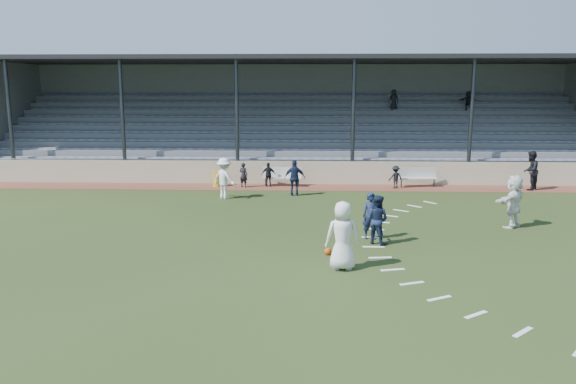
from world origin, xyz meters
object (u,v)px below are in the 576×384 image
(bench_left, at_px, (282,175))
(player_white_lead, at_px, (343,236))
(bench_right, at_px, (418,175))
(football, at_px, (328,251))
(trash_bin, at_px, (218,179))
(player_navy_lead, at_px, (371,216))
(official, at_px, (531,170))

(bench_left, relative_size, player_white_lead, 1.04)
(bench_left, height_order, bench_right, same)
(football, bearing_deg, trash_bin, 114.56)
(football, height_order, player_navy_lead, player_navy_lead)
(player_navy_lead, distance_m, official, 12.75)
(trash_bin, bearing_deg, player_white_lead, -66.38)
(bench_right, xyz_separation_m, football, (-4.92, -11.83, -0.48))
(football, height_order, official, official)
(trash_bin, xyz_separation_m, football, (5.26, -11.50, -0.30))
(bench_left, distance_m, trash_bin, 3.30)
(bench_right, bearing_deg, trash_bin, 175.20)
(bench_right, xyz_separation_m, player_white_lead, (-4.57, -13.16, 0.39))
(player_navy_lead, bearing_deg, bench_left, 109.19)
(football, relative_size, player_white_lead, 0.11)
(bench_left, xyz_separation_m, player_white_lead, (2.33, -13.09, 0.39))
(bench_left, bearing_deg, trash_bin, -169.27)
(trash_bin, distance_m, official, 15.55)
(trash_bin, height_order, official, official)
(bench_left, xyz_separation_m, bench_right, (6.90, 0.07, 0.00))
(player_white_lead, distance_m, player_navy_lead, 3.41)
(player_white_lead, bearing_deg, player_navy_lead, -115.75)
(football, bearing_deg, bench_right, 67.41)
(bench_right, xyz_separation_m, official, (5.36, -0.72, 0.40))
(bench_left, xyz_separation_m, football, (1.97, -11.76, -0.48))
(player_navy_lead, xyz_separation_m, official, (8.79, 9.23, 0.19))
(player_white_lead, bearing_deg, bench_left, -86.11)
(football, distance_m, official, 15.16)
(bench_left, relative_size, trash_bin, 2.61)
(bench_left, bearing_deg, player_white_lead, -73.62)
(bench_left, height_order, player_white_lead, player_white_lead)
(official, bearing_deg, bench_left, -54.68)
(bench_left, distance_m, official, 12.28)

